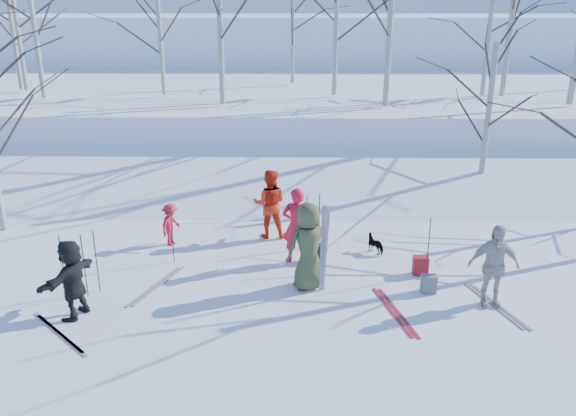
{
  "coord_description": "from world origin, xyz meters",
  "views": [
    {
      "loc": [
        0.21,
        -10.22,
        5.47
      ],
      "look_at": [
        0.0,
        1.5,
        1.3
      ],
      "focal_mm": 35.0,
      "sensor_mm": 36.0,
      "label": 1
    }
  ],
  "objects_px": {
    "skier_cream_east": "(493,266)",
    "backpack_grey": "(429,284)",
    "skier_redor_behind": "(270,204)",
    "dog": "(376,244)",
    "skier_red_seated": "(171,224)",
    "backpack_dark": "(318,253)",
    "skier_olive_center": "(308,246)",
    "backpack_red": "(420,266)",
    "skier_grey_west": "(72,279)",
    "skier_red_north": "(297,225)"
  },
  "relations": [
    {
      "from": "backpack_red",
      "to": "backpack_dark",
      "type": "bearing_deg",
      "value": 163.4
    },
    {
      "from": "skier_redor_behind",
      "to": "skier_red_seated",
      "type": "height_order",
      "value": "skier_redor_behind"
    },
    {
      "from": "backpack_red",
      "to": "dog",
      "type": "bearing_deg",
      "value": 125.31
    },
    {
      "from": "skier_grey_west",
      "to": "backpack_dark",
      "type": "relative_size",
      "value": 3.85
    },
    {
      "from": "dog",
      "to": "backpack_red",
      "type": "distance_m",
      "value": 1.41
    },
    {
      "from": "skier_cream_east",
      "to": "backpack_dark",
      "type": "height_order",
      "value": "skier_cream_east"
    },
    {
      "from": "skier_red_seated",
      "to": "skier_cream_east",
      "type": "distance_m",
      "value": 7.41
    },
    {
      "from": "skier_red_seated",
      "to": "dog",
      "type": "xyz_separation_m",
      "value": [
        4.94,
        -0.4,
        -0.3
      ]
    },
    {
      "from": "skier_olive_center",
      "to": "skier_red_north",
      "type": "relative_size",
      "value": 1.04
    },
    {
      "from": "backpack_grey",
      "to": "backpack_dark",
      "type": "xyz_separation_m",
      "value": [
        -2.21,
        1.48,
        0.01
      ]
    },
    {
      "from": "backpack_grey",
      "to": "dog",
      "type": "bearing_deg",
      "value": 112.46
    },
    {
      "from": "dog",
      "to": "skier_olive_center",
      "type": "bearing_deg",
      "value": 4.13
    },
    {
      "from": "dog",
      "to": "backpack_dark",
      "type": "distance_m",
      "value": 1.48
    },
    {
      "from": "skier_red_north",
      "to": "backpack_red",
      "type": "distance_m",
      "value": 2.85
    },
    {
      "from": "dog",
      "to": "skier_redor_behind",
      "type": "bearing_deg",
      "value": -64.01
    },
    {
      "from": "skier_redor_behind",
      "to": "backpack_dark",
      "type": "height_order",
      "value": "skier_redor_behind"
    },
    {
      "from": "skier_grey_west",
      "to": "backpack_red",
      "type": "relative_size",
      "value": 3.66
    },
    {
      "from": "skier_cream_east",
      "to": "backpack_dark",
      "type": "relative_size",
      "value": 4.17
    },
    {
      "from": "dog",
      "to": "skier_red_north",
      "type": "bearing_deg",
      "value": -27.54
    },
    {
      "from": "skier_red_north",
      "to": "skier_olive_center",
      "type": "bearing_deg",
      "value": 104.48
    },
    {
      "from": "skier_red_north",
      "to": "skier_grey_west",
      "type": "xyz_separation_m",
      "value": [
        -4.13,
        -2.49,
        -0.12
      ]
    },
    {
      "from": "skier_cream_east",
      "to": "skier_olive_center",
      "type": "bearing_deg",
      "value": 169.72
    },
    {
      "from": "skier_redor_behind",
      "to": "dog",
      "type": "relative_size",
      "value": 3.33
    },
    {
      "from": "skier_cream_east",
      "to": "backpack_red",
      "type": "distance_m",
      "value": 1.8
    },
    {
      "from": "skier_cream_east",
      "to": "backpack_grey",
      "type": "relative_size",
      "value": 4.39
    },
    {
      "from": "backpack_dark",
      "to": "skier_grey_west",
      "type": "bearing_deg",
      "value": -151.28
    },
    {
      "from": "skier_cream_east",
      "to": "skier_red_north",
      "type": "bearing_deg",
      "value": 153.4
    },
    {
      "from": "skier_olive_center",
      "to": "skier_red_north",
      "type": "bearing_deg",
      "value": -102.78
    },
    {
      "from": "skier_redor_behind",
      "to": "backpack_grey",
      "type": "xyz_separation_m",
      "value": [
        3.37,
        -2.94,
        -0.69
      ]
    },
    {
      "from": "skier_grey_west",
      "to": "backpack_grey",
      "type": "bearing_deg",
      "value": 116.93
    },
    {
      "from": "backpack_red",
      "to": "skier_redor_behind",
      "type": "bearing_deg",
      "value": 147.89
    },
    {
      "from": "dog",
      "to": "backpack_red",
      "type": "relative_size",
      "value": 1.25
    },
    {
      "from": "skier_red_seated",
      "to": "skier_cream_east",
      "type": "height_order",
      "value": "skier_cream_east"
    },
    {
      "from": "skier_red_seated",
      "to": "dog",
      "type": "relative_size",
      "value": 1.99
    },
    {
      "from": "dog",
      "to": "backpack_dark",
      "type": "xyz_separation_m",
      "value": [
        -1.39,
        -0.5,
        -0.02
      ]
    },
    {
      "from": "backpack_red",
      "to": "backpack_grey",
      "type": "relative_size",
      "value": 1.11
    },
    {
      "from": "skier_red_seated",
      "to": "backpack_grey",
      "type": "xyz_separation_m",
      "value": [
        5.76,
        -2.37,
        -0.34
      ]
    },
    {
      "from": "skier_redor_behind",
      "to": "skier_cream_east",
      "type": "height_order",
      "value": "skier_redor_behind"
    },
    {
      "from": "skier_redor_behind",
      "to": "backpack_dark",
      "type": "bearing_deg",
      "value": 129.69
    },
    {
      "from": "skier_red_north",
      "to": "backpack_dark",
      "type": "bearing_deg",
      "value": -171.97
    },
    {
      "from": "skier_olive_center",
      "to": "backpack_grey",
      "type": "height_order",
      "value": "skier_olive_center"
    },
    {
      "from": "backpack_red",
      "to": "skier_red_north",
      "type": "bearing_deg",
      "value": 167.04
    },
    {
      "from": "backpack_dark",
      "to": "skier_redor_behind",
      "type": "bearing_deg",
      "value": 128.63
    },
    {
      "from": "skier_red_seated",
      "to": "backpack_red",
      "type": "height_order",
      "value": "skier_red_seated"
    },
    {
      "from": "backpack_dark",
      "to": "dog",
      "type": "bearing_deg",
      "value": 19.59
    },
    {
      "from": "skier_redor_behind",
      "to": "skier_cream_east",
      "type": "distance_m",
      "value": 5.61
    },
    {
      "from": "skier_redor_behind",
      "to": "backpack_red",
      "type": "distance_m",
      "value": 4.04
    },
    {
      "from": "skier_red_seated",
      "to": "backpack_dark",
      "type": "relative_size",
      "value": 2.63
    },
    {
      "from": "skier_olive_center",
      "to": "skier_cream_east",
      "type": "bearing_deg",
      "value": 145.71
    },
    {
      "from": "dog",
      "to": "backpack_red",
      "type": "height_order",
      "value": "dog"
    }
  ]
}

